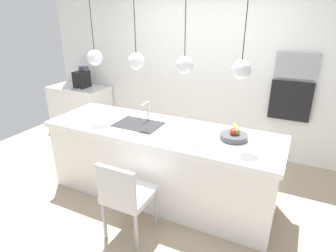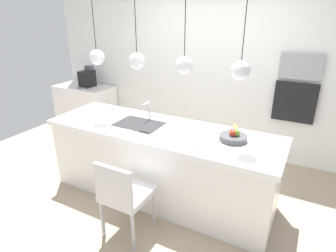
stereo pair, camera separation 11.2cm
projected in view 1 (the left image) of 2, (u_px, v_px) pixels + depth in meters
The scene contains 15 objects.
floor at pixel (161, 194), 3.57m from camera, with size 6.60×6.60×0.00m, color tan.
back_wall at pixel (208, 69), 4.46m from camera, with size 6.00×0.10×2.60m, color white.
kitchen_island at pixel (161, 163), 3.40m from camera, with size 2.75×0.87×0.90m.
sink_basin at pixel (138, 125), 3.35m from camera, with size 0.56×0.40×0.02m, color #2D2D30.
faucet at pixel (147, 108), 3.48m from camera, with size 0.02×0.17×0.22m.
fruit_bowl at pixel (234, 135), 2.94m from camera, with size 0.29×0.29×0.15m.
side_counter at pixel (81, 108), 5.45m from camera, with size 1.10×0.60×0.84m, color white.
coffee_machine at pixel (82, 79), 5.20m from camera, with size 0.20×0.35×0.38m.
microwave at pixel (296, 65), 3.82m from camera, with size 0.54×0.08×0.34m, color #9E9EA3.
oven at pixel (290, 101), 4.01m from camera, with size 0.56×0.08×0.56m, color black.
chair_near at pixel (126, 195), 2.73m from camera, with size 0.43×0.45×0.86m.
pendant_light_left at pixel (95, 58), 3.30m from camera, with size 0.18×0.18×0.78m.
pendant_light_center_left at pixel (136, 61), 3.07m from camera, with size 0.18×0.18×0.78m.
pendant_light_center_right at pixel (185, 65), 2.84m from camera, with size 0.18×0.18×0.78m.
pendant_light_right at pixel (241, 70), 2.61m from camera, with size 0.18×0.18×0.78m.
Camera 1 is at (1.39, -2.65, 2.14)m, focal length 30.11 mm.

